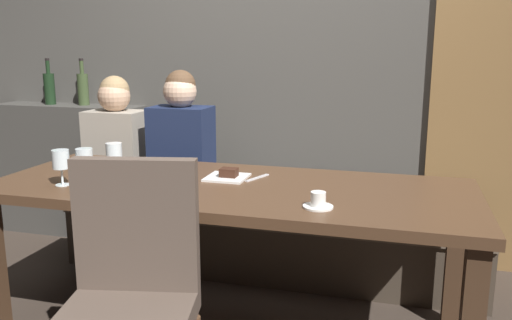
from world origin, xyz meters
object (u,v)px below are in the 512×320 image
object	(u,v)px
diner_bearded	(181,138)
espresso_cup	(318,201)
dining_table	(229,203)
dessert_plate	(228,176)
chair_near_side	(129,286)
banquette_bench	(266,238)
wine_glass_center_front	(115,153)
wine_bottle_dark_red	(49,88)
wine_glass_far_left	(61,160)
wine_glass_far_right	(84,159)
wine_bottle_pale_label	(83,88)
fork_on_table	(257,178)
diner_redhead	(116,137)

from	to	relation	value
diner_bearded	espresso_cup	size ratio (longest dim) A/B	6.44
dining_table	dessert_plate	xyz separation A→B (m)	(-0.04, 0.11, 0.10)
chair_near_side	banquette_bench	bearing A→B (deg)	85.46
wine_glass_center_front	wine_bottle_dark_red	bearing A→B (deg)	137.33
diner_bearded	wine_glass_far_left	bearing A→B (deg)	-101.12
wine_bottle_dark_red	dessert_plate	size ratio (longest dim) A/B	1.72
banquette_bench	wine_glass_far_left	world-z (taller)	wine_glass_far_left
dining_table	chair_near_side	distance (m)	0.74
diner_bearded	wine_glass_far_left	xyz separation A→B (m)	(-0.18, -0.92, 0.04)
wine_glass_far_right	banquette_bench	bearing A→B (deg)	53.49
wine_bottle_pale_label	fork_on_table	distance (m)	1.81
wine_bottle_pale_label	espresso_cup	distance (m)	2.31
dining_table	wine_glass_far_left	world-z (taller)	wine_glass_far_left
chair_near_side	diner_bearded	size ratio (longest dim) A/B	1.27
chair_near_side	diner_redhead	xyz separation A→B (m)	(-0.88, 1.44, 0.24)
dining_table	wine_bottle_dark_red	distance (m)	2.03
diner_redhead	fork_on_table	size ratio (longest dim) A/B	4.30
diner_redhead	diner_bearded	world-z (taller)	diner_bearded
chair_near_side	wine_glass_center_front	world-z (taller)	chair_near_side
diner_redhead	diner_bearded	size ratio (longest dim) A/B	0.95
dining_table	wine_glass_far_left	distance (m)	0.78
wine_bottle_dark_red	wine_glass_far_right	distance (m)	1.61
wine_bottle_dark_red	wine_bottle_pale_label	bearing A→B (deg)	5.43
wine_bottle_pale_label	espresso_cup	xyz separation A→B (m)	(1.89, -1.29, -0.30)
diner_bearded	espresso_cup	xyz separation A→B (m)	(0.99, -0.94, -0.05)
chair_near_side	diner_redhead	bearing A→B (deg)	121.35
wine_glass_far_left	fork_on_table	bearing A→B (deg)	23.89
diner_bearded	dining_table	bearing A→B (deg)	-52.63
diner_redhead	wine_glass_center_front	xyz separation A→B (m)	(0.41, -0.72, 0.06)
diner_bearded	wine_bottle_pale_label	world-z (taller)	wine_bottle_pale_label
dining_table	diner_bearded	bearing A→B (deg)	127.37
diner_bearded	wine_bottle_dark_red	size ratio (longest dim) A/B	2.37
diner_redhead	wine_glass_far_right	size ratio (longest dim) A/B	4.46
wine_bottle_dark_red	dessert_plate	xyz separation A→B (m)	(1.65, -0.92, -0.32)
wine_glass_far_left	wine_glass_far_right	bearing A→B (deg)	34.28
wine_bottle_dark_red	wine_glass_far_left	distance (m)	1.60
dining_table	wine_bottle_pale_label	world-z (taller)	wine_bottle_pale_label
chair_near_side	diner_redhead	distance (m)	1.71
wine_glass_center_front	espresso_cup	distance (m)	1.06
wine_bottle_dark_red	wine_bottle_pale_label	xyz separation A→B (m)	(0.26, 0.02, 0.00)
dessert_plate	fork_on_table	world-z (taller)	dessert_plate
wine_bottle_dark_red	chair_near_side	bearing A→B (deg)	-47.97
wine_glass_far_right	diner_redhead	bearing A→B (deg)	111.99
banquette_bench	wine_glass_far_right	xyz separation A→B (m)	(-0.64, -0.86, 0.63)
wine_glass_far_left	fork_on_table	world-z (taller)	wine_glass_far_left
dining_table	fork_on_table	world-z (taller)	fork_on_table
diner_redhead	wine_glass_center_front	size ratio (longest dim) A/B	4.46
fork_on_table	espresso_cup	bearing A→B (deg)	-25.38
banquette_bench	wine_glass_far_right	bearing A→B (deg)	-126.51
wine_glass_far_left	dessert_plate	distance (m)	0.76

